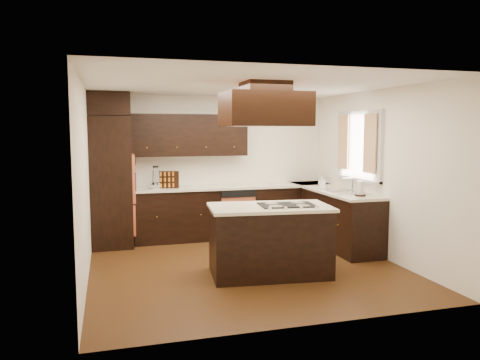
{
  "coord_description": "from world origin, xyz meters",
  "views": [
    {
      "loc": [
        -1.81,
        -6.14,
        1.91
      ],
      "look_at": [
        0.1,
        0.6,
        1.15
      ],
      "focal_mm": 35.0,
      "sensor_mm": 36.0,
      "label": 1
    }
  ],
  "objects_px": {
    "range_hood": "(265,109)",
    "spice_rack": "(169,180)",
    "oven_column": "(111,182)",
    "island": "(270,242)"
  },
  "relations": [
    {
      "from": "range_hood",
      "to": "spice_rack",
      "type": "bearing_deg",
      "value": 112.03
    },
    {
      "from": "oven_column",
      "to": "spice_rack",
      "type": "relative_size",
      "value": 6.12
    },
    {
      "from": "oven_column",
      "to": "spice_rack",
      "type": "xyz_separation_m",
      "value": [
        0.94,
        0.05,
        0.0
      ]
    },
    {
      "from": "oven_column",
      "to": "island",
      "type": "xyz_separation_m",
      "value": [
        1.98,
        -2.17,
        -0.62
      ]
    },
    {
      "from": "spice_rack",
      "to": "oven_column",
      "type": "bearing_deg",
      "value": -163.11
    },
    {
      "from": "oven_column",
      "to": "island",
      "type": "height_order",
      "value": "oven_column"
    },
    {
      "from": "island",
      "to": "range_hood",
      "type": "distance_m",
      "value": 1.73
    },
    {
      "from": "range_hood",
      "to": "island",
      "type": "bearing_deg",
      "value": 39.81
    },
    {
      "from": "island",
      "to": "spice_rack",
      "type": "xyz_separation_m",
      "value": [
        -1.03,
        2.21,
        0.62
      ]
    },
    {
      "from": "range_hood",
      "to": "spice_rack",
      "type": "xyz_separation_m",
      "value": [
        -0.93,
        2.3,
        -1.1
      ]
    }
  ]
}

